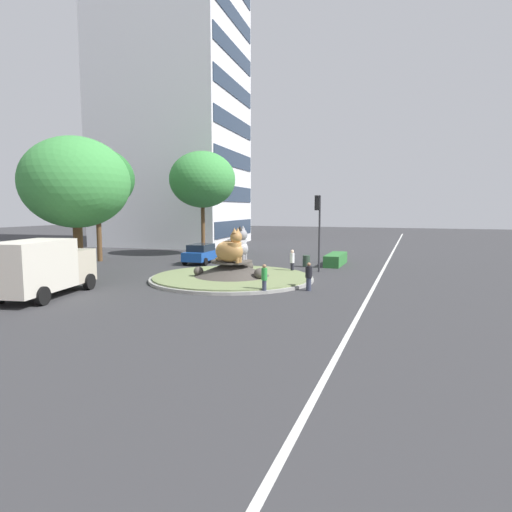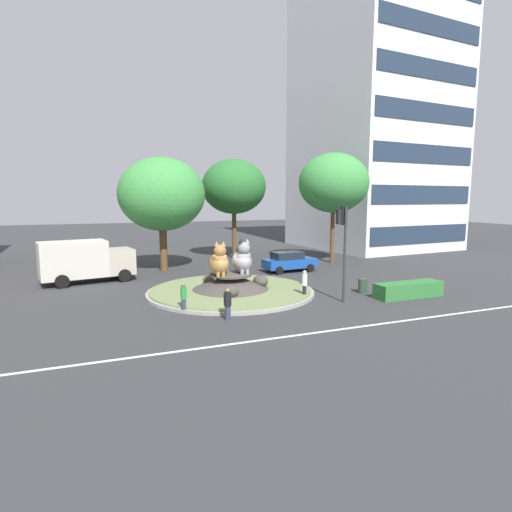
{
  "view_description": "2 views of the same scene",
  "coord_description": "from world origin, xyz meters",
  "px_view_note": "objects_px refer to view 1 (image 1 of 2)",
  "views": [
    {
      "loc": [
        -25.53,
        -10.94,
        4.57
      ],
      "look_at": [
        0.2,
        -1.57,
        1.56
      ],
      "focal_mm": 30.84,
      "sensor_mm": 36.0,
      "label": 1
    },
    {
      "loc": [
        -7.95,
        -24.26,
        5.89
      ],
      "look_at": [
        1.87,
        0.41,
        2.19
      ],
      "focal_mm": 29.2,
      "sensor_mm": 36.0,
      "label": 2
    }
  ],
  "objects_px": {
    "hatchback_near_shophouse": "(202,253)",
    "delivery_box_truck": "(42,267)",
    "office_tower": "(174,110)",
    "pedestrian_green_shirt": "(264,278)",
    "pedestrian_white_shirt": "(292,261)",
    "litter_bin": "(306,261)",
    "traffic_light_mast": "(318,216)",
    "pedestrian_black_shirt": "(309,276)",
    "cat_statue_tabby": "(231,250)",
    "cat_statue_grey": "(236,247)",
    "third_tree_left": "(202,180)",
    "broadleaf_tree_behind_island": "(97,179)",
    "second_tree_near_tower": "(76,183)"
  },
  "relations": [
    {
      "from": "cat_statue_tabby",
      "to": "third_tree_left",
      "type": "distance_m",
      "value": 16.73
    },
    {
      "from": "broadleaf_tree_behind_island",
      "to": "pedestrian_green_shirt",
      "type": "distance_m",
      "value": 20.99
    },
    {
      "from": "cat_statue_tabby",
      "to": "pedestrian_black_shirt",
      "type": "relative_size",
      "value": 1.36
    },
    {
      "from": "litter_bin",
      "to": "pedestrian_white_shirt",
      "type": "bearing_deg",
      "value": 179.85
    },
    {
      "from": "office_tower",
      "to": "delivery_box_truck",
      "type": "height_order",
      "value": "office_tower"
    },
    {
      "from": "office_tower",
      "to": "third_tree_left",
      "type": "distance_m",
      "value": 17.65
    },
    {
      "from": "pedestrian_green_shirt",
      "to": "pedestrian_white_shirt",
      "type": "bearing_deg",
      "value": 122.24
    },
    {
      "from": "hatchback_near_shophouse",
      "to": "delivery_box_truck",
      "type": "xyz_separation_m",
      "value": [
        -15.26,
        1.3,
        0.75
      ]
    },
    {
      "from": "office_tower",
      "to": "hatchback_near_shophouse",
      "type": "xyz_separation_m",
      "value": [
        -17.12,
        -12.38,
        -15.85
      ]
    },
    {
      "from": "cat_statue_tabby",
      "to": "cat_statue_grey",
      "type": "bearing_deg",
      "value": 108.43
    },
    {
      "from": "cat_statue_tabby",
      "to": "delivery_box_truck",
      "type": "distance_m",
      "value": 10.49
    },
    {
      "from": "third_tree_left",
      "to": "delivery_box_truck",
      "type": "bearing_deg",
      "value": -176.01
    },
    {
      "from": "office_tower",
      "to": "pedestrian_white_shirt",
      "type": "xyz_separation_m",
      "value": [
        -20.33,
        -20.98,
        -15.77
      ]
    },
    {
      "from": "pedestrian_green_shirt",
      "to": "delivery_box_truck",
      "type": "height_order",
      "value": "delivery_box_truck"
    },
    {
      "from": "pedestrian_white_shirt",
      "to": "hatchback_near_shophouse",
      "type": "bearing_deg",
      "value": 73.3
    },
    {
      "from": "broadleaf_tree_behind_island",
      "to": "pedestrian_white_shirt",
      "type": "distance_m",
      "value": 18.64
    },
    {
      "from": "delivery_box_truck",
      "to": "broadleaf_tree_behind_island",
      "type": "bearing_deg",
      "value": 18.99
    },
    {
      "from": "traffic_light_mast",
      "to": "hatchback_near_shophouse",
      "type": "bearing_deg",
      "value": -5.57
    },
    {
      "from": "pedestrian_white_shirt",
      "to": "pedestrian_green_shirt",
      "type": "relative_size",
      "value": 1.06
    },
    {
      "from": "pedestrian_white_shirt",
      "to": "litter_bin",
      "type": "bearing_deg",
      "value": 3.61
    },
    {
      "from": "cat_statue_grey",
      "to": "pedestrian_white_shirt",
      "type": "relative_size",
      "value": 1.32
    },
    {
      "from": "third_tree_left",
      "to": "litter_bin",
      "type": "relative_size",
      "value": 11.02
    },
    {
      "from": "office_tower",
      "to": "pedestrian_green_shirt",
      "type": "distance_m",
      "value": 38.37
    },
    {
      "from": "broadleaf_tree_behind_island",
      "to": "pedestrian_green_shirt",
      "type": "xyz_separation_m",
      "value": [
        -8.86,
        -18.01,
        -6.13
      ]
    },
    {
      "from": "second_tree_near_tower",
      "to": "litter_bin",
      "type": "bearing_deg",
      "value": -51.61
    },
    {
      "from": "cat_statue_tabby",
      "to": "broadleaf_tree_behind_island",
      "type": "distance_m",
      "value": 16.75
    },
    {
      "from": "cat_statue_grey",
      "to": "office_tower",
      "type": "distance_m",
      "value": 32.72
    },
    {
      "from": "cat_statue_tabby",
      "to": "litter_bin",
      "type": "xyz_separation_m",
      "value": [
        8.51,
        -2.74,
        -1.56
      ]
    },
    {
      "from": "pedestrian_black_shirt",
      "to": "pedestrian_green_shirt",
      "type": "height_order",
      "value": "pedestrian_green_shirt"
    },
    {
      "from": "traffic_light_mast",
      "to": "pedestrian_white_shirt",
      "type": "distance_m",
      "value": 3.74
    },
    {
      "from": "broadleaf_tree_behind_island",
      "to": "delivery_box_truck",
      "type": "height_order",
      "value": "broadleaf_tree_behind_island"
    },
    {
      "from": "delivery_box_truck",
      "to": "litter_bin",
      "type": "xyz_separation_m",
      "value": [
        16.16,
        -9.9,
        -1.14
      ]
    },
    {
      "from": "office_tower",
      "to": "second_tree_near_tower",
      "type": "relative_size",
      "value": 3.65
    },
    {
      "from": "office_tower",
      "to": "litter_bin",
      "type": "relative_size",
      "value": 37.08
    },
    {
      "from": "hatchback_near_shophouse",
      "to": "second_tree_near_tower",
      "type": "bearing_deg",
      "value": 152.03
    },
    {
      "from": "delivery_box_truck",
      "to": "traffic_light_mast",
      "type": "bearing_deg",
      "value": -49.91
    },
    {
      "from": "cat_statue_grey",
      "to": "broadleaf_tree_behind_island",
      "type": "height_order",
      "value": "broadleaf_tree_behind_island"
    },
    {
      "from": "pedestrian_white_shirt",
      "to": "pedestrian_green_shirt",
      "type": "bearing_deg",
      "value": -172.66
    },
    {
      "from": "cat_statue_grey",
      "to": "broadleaf_tree_behind_island",
      "type": "distance_m",
      "value": 15.95
    },
    {
      "from": "pedestrian_white_shirt",
      "to": "hatchback_near_shophouse",
      "type": "height_order",
      "value": "pedestrian_white_shirt"
    },
    {
      "from": "pedestrian_black_shirt",
      "to": "cat_statue_tabby",
      "type": "bearing_deg",
      "value": -75.23
    },
    {
      "from": "hatchback_near_shophouse",
      "to": "litter_bin",
      "type": "distance_m",
      "value": 8.66
    },
    {
      "from": "traffic_light_mast",
      "to": "second_tree_near_tower",
      "type": "distance_m",
      "value": 16.4
    },
    {
      "from": "pedestrian_green_shirt",
      "to": "litter_bin",
      "type": "distance_m",
      "value": 11.4
    },
    {
      "from": "traffic_light_mast",
      "to": "pedestrian_green_shirt",
      "type": "relative_size",
      "value": 3.41
    },
    {
      "from": "cat_statue_grey",
      "to": "cat_statue_tabby",
      "type": "bearing_deg",
      "value": -73.31
    },
    {
      "from": "pedestrian_green_shirt",
      "to": "delivery_box_truck",
      "type": "relative_size",
      "value": 0.25
    },
    {
      "from": "broadleaf_tree_behind_island",
      "to": "traffic_light_mast",
      "type": "bearing_deg",
      "value": -89.88
    },
    {
      "from": "third_tree_left",
      "to": "traffic_light_mast",
      "type": "bearing_deg",
      "value": -119.79
    },
    {
      "from": "hatchback_near_shophouse",
      "to": "delivery_box_truck",
      "type": "height_order",
      "value": "delivery_box_truck"
    }
  ]
}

